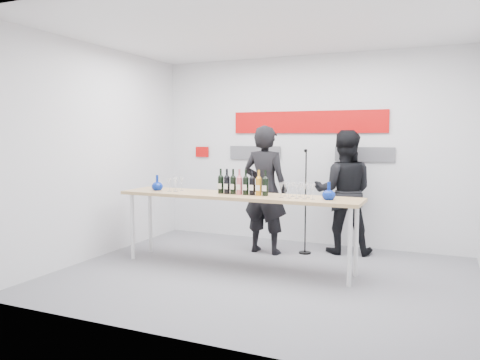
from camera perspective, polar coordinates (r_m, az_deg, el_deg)
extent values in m
plane|color=slate|center=(5.94, 2.77, -11.54)|extent=(5.00, 5.00, 0.00)
cube|color=silver|center=(7.59, 8.23, 3.60)|extent=(5.00, 0.04, 3.00)
cube|color=#C00808|center=(7.56, 8.21, 7.01)|extent=(2.50, 0.02, 0.35)
cube|color=#59595E|center=(7.85, 1.81, 3.35)|extent=(0.90, 0.02, 0.22)
cube|color=#59595E|center=(7.37, 14.92, 3.04)|extent=(0.90, 0.02, 0.22)
cube|color=#C00808|center=(8.27, -4.64, 3.44)|extent=(0.25, 0.02, 0.18)
cube|color=tan|center=(6.10, -0.38, -1.96)|extent=(3.24, 0.65, 0.04)
cylinder|color=silver|center=(6.76, -12.98, -5.55)|extent=(0.05, 0.05, 0.93)
cylinder|color=silver|center=(5.54, 13.23, -7.96)|extent=(0.05, 0.05, 0.93)
cylinder|color=silver|center=(7.10, -10.89, -4.98)|extent=(0.05, 0.05, 0.93)
cylinder|color=silver|center=(5.96, 13.99, -7.04)|extent=(0.05, 0.05, 0.93)
imported|color=black|center=(6.88, 3.08, -1.20)|extent=(0.72, 0.51, 1.88)
imported|color=black|center=(7.05, 12.52, -1.43)|extent=(1.00, 0.84, 1.81)
cylinder|color=black|center=(7.06, 7.91, -8.77)|extent=(0.18, 0.18, 0.02)
cylinder|color=black|center=(6.91, 7.99, -2.82)|extent=(0.02, 0.02, 1.50)
sphere|color=black|center=(6.82, 8.01, 3.56)|extent=(0.05, 0.05, 0.05)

